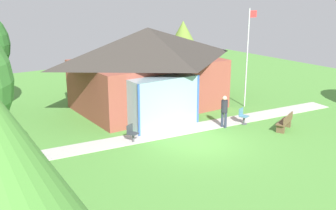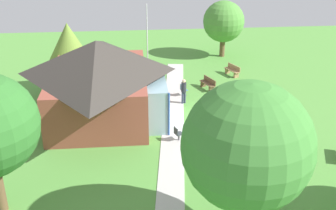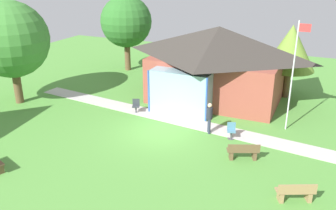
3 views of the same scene
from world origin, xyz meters
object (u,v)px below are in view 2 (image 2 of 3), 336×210
tree_far_east (224,22)px  patio_chair_lawn_spare (183,90)px  pavilion (101,78)px  tree_west_hedge (247,146)px  visitor_on_path (184,89)px  flagpole (147,41)px  tree_behind_pavilion_right (69,45)px  patio_chair_west (178,134)px  bench_lawn_far_right (232,71)px  bench_mid_right (208,84)px

tree_far_east → patio_chair_lawn_spare: bearing=152.0°
pavilion → tree_west_hedge: tree_west_hedge is taller
visitor_on_path → tree_far_east: bearing=-143.9°
flagpole → tree_behind_pavilion_right: bearing=98.1°
patio_chair_west → tree_behind_pavilion_right: tree_behind_pavilion_right is taller
visitor_on_path → tree_far_east: (9.84, -4.68, 2.11)m
patio_chair_west → tree_behind_pavilion_right: size_ratio=0.17×
bench_lawn_far_right → tree_far_east: size_ratio=0.31×
bench_mid_right → tree_behind_pavilion_right: (0.66, 9.82, 3.02)m
bench_mid_right → tree_far_east: size_ratio=0.31×
pavilion → bench_lawn_far_right: pavilion is taller
patio_chair_west → visitor_on_path: 5.16m
bench_lawn_far_right → patio_chair_west: patio_chair_west is taller
bench_lawn_far_right → flagpole: bearing=74.6°
patio_chair_lawn_spare → tree_west_hedge: (-14.26, -0.50, 3.78)m
visitor_on_path → tree_west_hedge: size_ratio=0.26×
bench_lawn_far_right → visitor_on_path: (-4.97, 4.51, 0.62)m
pavilion → tree_behind_pavilion_right: 5.05m
bench_mid_right → patio_chair_lawn_spare: bearing=96.0°
flagpole → bench_mid_right: 5.40m
pavilion → tree_behind_pavilion_right: tree_behind_pavilion_right is taller
patio_chair_lawn_spare → bench_mid_right: bearing=100.8°
bench_lawn_far_right → tree_behind_pavilion_right: size_ratio=0.31×
bench_lawn_far_right → tree_behind_pavilion_right: tree_behind_pavilion_right is taller
visitor_on_path → bench_mid_right: bearing=-160.0°
patio_chair_west → tree_west_hedge: 8.95m
patio_chair_lawn_spare → tree_behind_pavilion_right: (1.75, 7.86, 3.01)m
pavilion → tree_far_east: (11.17, -10.01, 0.57)m
pavilion → flagpole: flagpole is taller
patio_chair_lawn_spare → tree_behind_pavilion_right: bearing=-120.8°
bench_mid_right → visitor_on_path: size_ratio=0.89×
patio_chair_west → visitor_on_path: bearing=146.0°
patio_chair_lawn_spare → bench_lawn_far_right: bearing=112.0°
flagpole → patio_chair_lawn_spare: 4.50m
bench_mid_right → tree_west_hedge: 15.88m
flagpole → tree_far_east: flagpole is taller
bench_lawn_far_right → tree_behind_pavilion_right: bearing=73.9°
visitor_on_path → tree_west_hedge: tree_west_hedge is taller
bench_mid_right → patio_chair_west: 8.00m
bench_lawn_far_right → visitor_on_path: visitor_on_path is taller
patio_chair_west → bench_mid_right: bearing=134.4°
bench_mid_right → tree_behind_pavilion_right: size_ratio=0.31×
flagpole → patio_chair_lawn_spare: (-2.53, -2.36, -2.88)m
pavilion → tree_far_east: size_ratio=1.87×
tree_west_hedge → patio_chair_west: bearing=11.2°
patio_chair_west → tree_west_hedge: bearing=-12.0°
patio_chair_west → tree_far_east: size_ratio=0.17×
tree_west_hedge → visitor_on_path: bearing=2.8°
bench_lawn_far_right → tree_west_hedge: (-17.96, 3.88, 3.80)m
patio_chair_lawn_spare → visitor_on_path: size_ratio=0.49×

